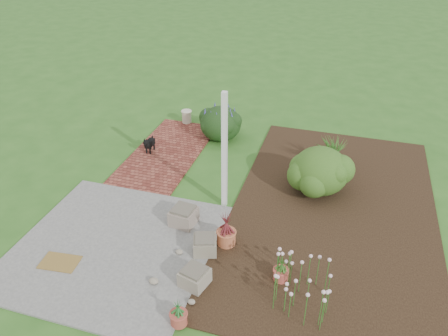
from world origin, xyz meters
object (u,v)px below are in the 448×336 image
(stone_trough_near, at_px, (195,278))
(evergreen_shrub, at_px, (320,170))
(black_dog, at_px, (149,143))
(cream_ceramic_urn, at_px, (187,117))

(stone_trough_near, xyz_separation_m, evergreen_shrub, (1.62, 3.35, 0.36))
(black_dog, relative_size, cream_ceramic_urn, 1.39)
(black_dog, height_order, cream_ceramic_urn, black_dog)
(stone_trough_near, height_order, cream_ceramic_urn, cream_ceramic_urn)
(black_dog, distance_m, cream_ceramic_urn, 1.89)
(stone_trough_near, height_order, evergreen_shrub, evergreen_shrub)
(stone_trough_near, bearing_deg, cream_ceramic_urn, 112.20)
(stone_trough_near, relative_size, cream_ceramic_urn, 1.19)
(stone_trough_near, bearing_deg, evergreen_shrub, 64.18)
(black_dog, relative_size, evergreen_shrub, 0.40)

